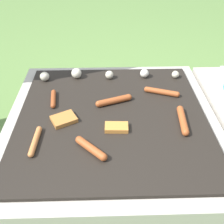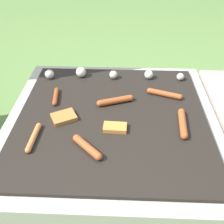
% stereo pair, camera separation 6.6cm
% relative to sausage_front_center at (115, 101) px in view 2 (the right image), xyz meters
% --- Properties ---
extents(ground_plane, '(14.00, 14.00, 0.00)m').
position_rel_sausage_front_center_xyz_m(ground_plane, '(-0.01, -0.10, -0.38)').
color(ground_plane, '#608442').
extents(grill, '(1.00, 1.00, 0.36)m').
position_rel_sausage_front_center_xyz_m(grill, '(-0.01, -0.10, -0.20)').
color(grill, '#B2AA9E').
rests_on(grill, ground_plane).
extents(sausage_back_right, '(0.03, 0.17, 0.02)m').
position_rel_sausage_front_center_xyz_m(sausage_back_right, '(-0.34, -0.27, -0.00)').
color(sausage_back_right, '#C6753D').
rests_on(sausage_back_right, grill).
extents(sausage_mid_left, '(0.18, 0.08, 0.03)m').
position_rel_sausage_front_center_xyz_m(sausage_mid_left, '(0.25, 0.07, -0.00)').
color(sausage_mid_left, '#A34C23').
rests_on(sausage_mid_left, grill).
extents(sausage_front_left, '(0.13, 0.13, 0.03)m').
position_rel_sausage_front_center_xyz_m(sausage_front_left, '(-0.10, -0.32, -0.00)').
color(sausage_front_left, '#A34C23').
rests_on(sausage_front_left, grill).
extents(sausage_front_center, '(0.18, 0.09, 0.03)m').
position_rel_sausage_front_center_xyz_m(sausage_front_center, '(0.00, 0.00, 0.00)').
color(sausage_front_center, '#A34C23').
rests_on(sausage_front_center, grill).
extents(sausage_mid_right, '(0.05, 0.20, 0.03)m').
position_rel_sausage_front_center_xyz_m(sausage_mid_right, '(0.31, -0.16, 0.00)').
color(sausage_mid_right, '#A34C23').
rests_on(sausage_mid_right, grill).
extents(sausage_back_center, '(0.04, 0.15, 0.02)m').
position_rel_sausage_front_center_xyz_m(sausage_back_center, '(-0.31, 0.03, -0.00)').
color(sausage_back_center, '#93421E').
rests_on(sausage_back_center, grill).
extents(bread_slice_right, '(0.10, 0.06, 0.02)m').
position_rel_sausage_front_center_xyz_m(bread_slice_right, '(0.00, -0.19, -0.01)').
color(bread_slice_right, '#D18438').
rests_on(bread_slice_right, grill).
extents(bread_slice_center, '(0.13, 0.12, 0.02)m').
position_rel_sausage_front_center_xyz_m(bread_slice_center, '(-0.23, -0.13, -0.01)').
color(bread_slice_center, '#B27033').
rests_on(bread_slice_center, grill).
extents(mushroom_row, '(0.79, 0.08, 0.06)m').
position_rel_sausage_front_center_xyz_m(mushroom_row, '(-0.08, 0.24, 0.01)').
color(mushroom_row, beige).
rests_on(mushroom_row, grill).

